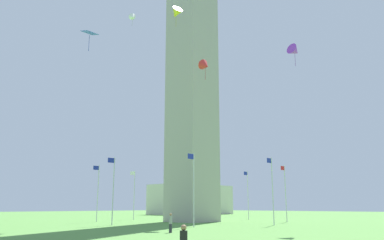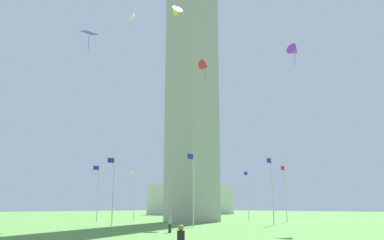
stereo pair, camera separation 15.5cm
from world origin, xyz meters
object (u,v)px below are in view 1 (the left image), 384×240
at_px(flagpole_ne, 193,186).
at_px(kite_yellow_delta, 176,13).
at_px(kite_red_delta, 205,66).
at_px(flagpole_w, 134,193).
at_px(kite_blue_diamond, 90,33).
at_px(flagpole_n, 113,188).
at_px(flagpole_se, 285,191).
at_px(flagpole_sw, 191,194).
at_px(kite_white_delta, 132,17).
at_px(obelisk_monument, 192,47).
at_px(flagpole_e, 272,188).
at_px(distant_building, 191,200).
at_px(flagpole_s, 248,193).
at_px(flagpole_nw, 98,191).
at_px(person_gray_shirt, 171,223).
at_px(kite_purple_delta, 295,51).

height_order(flagpole_ne, kite_yellow_delta, kite_yellow_delta).
relative_size(kite_red_delta, kite_yellow_delta, 1.10).
relative_size(flagpole_w, kite_blue_diamond, 3.80).
relative_size(flagpole_n, kite_yellow_delta, 3.11).
bearing_deg(flagpole_se, flagpole_sw, -90.00).
height_order(kite_white_delta, kite_red_delta, kite_white_delta).
distance_m(obelisk_monument, flagpole_e, 28.63).
relative_size(flagpole_n, flagpole_se, 1.00).
bearing_deg(flagpole_ne, kite_yellow_delta, 4.22).
bearing_deg(kite_blue_diamond, distant_building, -143.69).
bearing_deg(flagpole_n, flagpole_se, 157.50).
distance_m(flagpole_n, flagpole_s, 29.89).
xyz_separation_m(flagpole_w, flagpole_nw, (10.57, 4.38, 0.00)).
bearing_deg(person_gray_shirt, kite_blue_diamond, 62.11).
relative_size(flagpole_ne, kite_purple_delta, 3.08).
distance_m(obelisk_monument, kite_white_delta, 11.59).
xyz_separation_m(flagpole_w, person_gray_shirt, (19.27, 30.89, -3.93)).
distance_m(obelisk_monument, kite_red_delta, 12.44).
height_order(flagpole_s, person_gray_shirt, flagpole_s).
xyz_separation_m(flagpole_se, distant_building, (-28.58, -48.91, -0.60)).
bearing_deg(obelisk_monument, person_gray_shirt, 39.53).
bearing_deg(kite_purple_delta, kite_white_delta, -71.98).
height_order(flagpole_e, kite_yellow_delta, kite_yellow_delta).
xyz_separation_m(flagpole_ne, flagpole_s, (-25.51, -10.57, 0.00)).
height_order(flagpole_nw, kite_yellow_delta, kite_yellow_delta).
relative_size(flagpole_se, kite_red_delta, 2.84).
height_order(obelisk_monument, kite_blue_diamond, obelisk_monument).
bearing_deg(kite_yellow_delta, distant_building, -137.23).
relative_size(flagpole_ne, flagpole_nw, 1.00).
distance_m(flagpole_se, person_gray_shirt, 30.57).
distance_m(person_gray_shirt, kite_yellow_delta, 26.53).
bearing_deg(flagpole_w, kite_red_delta, 75.99).
bearing_deg(kite_blue_diamond, flagpole_w, -136.41).
bearing_deg(flagpole_se, flagpole_n, -22.50).
bearing_deg(person_gray_shirt, distant_building, -21.67).
xyz_separation_m(flagpole_e, kite_blue_diamond, (24.74, -6.34, 15.91)).
bearing_deg(flagpole_sw, kite_purple_delta, 66.38).
distance_m(flagpole_s, distant_building, 45.34).
bearing_deg(kite_yellow_delta, kite_red_delta, -163.23).
height_order(flagpole_e, kite_purple_delta, kite_purple_delta).
height_order(kite_blue_diamond, kite_yellow_delta, kite_yellow_delta).
relative_size(flagpole_w, kite_yellow_delta, 3.11).
distance_m(flagpole_ne, kite_blue_diamond, 21.40).
bearing_deg(flagpole_s, kite_yellow_delta, 20.50).
distance_m(flagpole_e, flagpole_se, 11.44).
height_order(obelisk_monument, kite_purple_delta, obelisk_monument).
xyz_separation_m(flagpole_se, kite_blue_diamond, (35.31, -1.96, 15.91)).
relative_size(flagpole_ne, flagpole_se, 1.00).
height_order(flagpole_se, distant_building, flagpole_se).
height_order(flagpole_e, flagpole_s, same).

